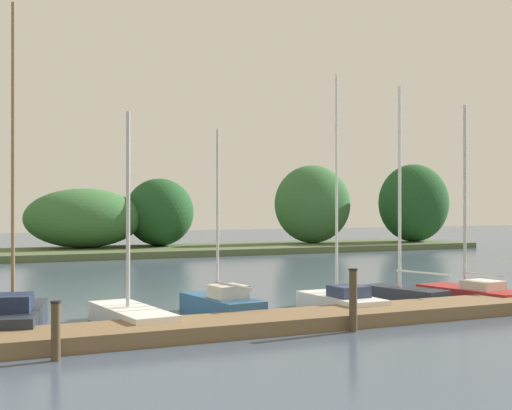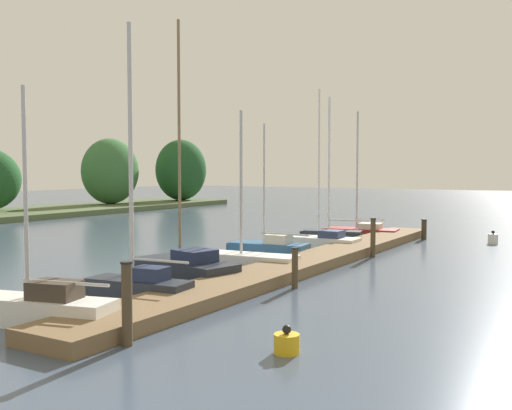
{
  "view_description": "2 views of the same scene",
  "coord_description": "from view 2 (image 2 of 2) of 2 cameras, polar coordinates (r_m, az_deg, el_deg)",
  "views": [
    {
      "loc": [
        -5.91,
        -3.3,
        2.96
      ],
      "look_at": [
        2.31,
        14.13,
        3.02
      ],
      "focal_mm": 48.38,
      "sensor_mm": 36.0,
      "label": 1
    },
    {
      "loc": [
        -18.72,
        2.68,
        3.37
      ],
      "look_at": [
        -1.39,
        13.01,
        2.15
      ],
      "focal_mm": 42.13,
      "sensor_mm": 36.0,
      "label": 2
    }
  ],
  "objects": [
    {
      "name": "dock_pier",
      "position": [
        20.98,
        5.28,
        -5.32
      ],
      "size": [
        23.08,
        1.8,
        0.35
      ],
      "color": "brown",
      "rests_on": "ground"
    },
    {
      "name": "sailboat_0",
      "position": [
        13.99,
        -20.28,
        -9.05
      ],
      "size": [
        1.74,
        3.76,
        5.15
      ],
      "rotation": [
        0.0,
        0.0,
        1.81
      ],
      "color": "white",
      "rests_on": "ground"
    },
    {
      "name": "sailboat_1",
      "position": [
        15.91,
        -11.29,
        -7.1
      ],
      "size": [
        1.24,
        3.09,
        7.07
      ],
      "rotation": [
        0.0,
        0.0,
        1.69
      ],
      "color": "#232833",
      "rests_on": "ground"
    },
    {
      "name": "sailboat_2",
      "position": [
        18.63,
        -6.89,
        -5.73
      ],
      "size": [
        2.14,
        3.93,
        7.87
      ],
      "rotation": [
        0.0,
        0.0,
        1.34
      ],
      "color": "#232833",
      "rests_on": "ground"
    },
    {
      "name": "sailboat_3",
      "position": [
        20.56,
        -1.18,
        -5.13
      ],
      "size": [
        1.43,
        3.79,
        5.34
      ],
      "rotation": [
        0.0,
        0.0,
        1.67
      ],
      "color": "white",
      "rests_on": "ground"
    },
    {
      "name": "sailboat_4",
      "position": [
        23.12,
        1.09,
        -4.07
      ],
      "size": [
        1.41,
        3.32,
        5.09
      ],
      "rotation": [
        0.0,
        0.0,
        1.67
      ],
      "color": "#285684",
      "rests_on": "ground"
    },
    {
      "name": "sailboat_5",
      "position": [
        25.72,
        6.24,
        -3.34
      ],
      "size": [
        1.26,
        3.25,
        6.73
      ],
      "rotation": [
        0.0,
        0.0,
        1.59
      ],
      "color": "white",
      "rests_on": "ground"
    },
    {
      "name": "sailboat_6",
      "position": [
        28.58,
        7.06,
        -2.57
      ],
      "size": [
        1.58,
        3.21,
        6.73
      ],
      "rotation": [
        0.0,
        0.0,
        1.81
      ],
      "color": "#232833",
      "rests_on": "ground"
    },
    {
      "name": "sailboat_7",
      "position": [
        30.26,
        9.83,
        -2.39
      ],
      "size": [
        1.73,
        3.85,
        6.19
      ],
      "rotation": [
        0.0,
        0.0,
        1.71
      ],
      "color": "maroon",
      "rests_on": "ground"
    },
    {
      "name": "mooring_piling_0",
      "position": [
        11.79,
        -12.15,
        -9.14
      ],
      "size": [
        0.23,
        0.23,
        1.62
      ],
      "color": "#4C3D28",
      "rests_on": "ground"
    },
    {
      "name": "mooring_piling_1",
      "position": [
        17.05,
        3.71,
        -5.97
      ],
      "size": [
        0.21,
        0.21,
        1.15
      ],
      "color": "#4C3D28",
      "rests_on": "ground"
    },
    {
      "name": "mooring_piling_2",
      "position": [
        23.38,
        11.05,
        -3.03
      ],
      "size": [
        0.22,
        0.22,
        1.5
      ],
      "color": "#4C3D28",
      "rests_on": "ground"
    },
    {
      "name": "mooring_piling_3",
      "position": [
        29.86,
        15.66,
        -2.22
      ],
      "size": [
        0.28,
        0.28,
        0.96
      ],
      "color": "#3D3323",
      "rests_on": "ground"
    },
    {
      "name": "channel_buoy_0",
      "position": [
        29.11,
        21.57,
        -2.98
      ],
      "size": [
        0.44,
        0.44,
        0.6
      ],
      "color": "white",
      "rests_on": "ground"
    },
    {
      "name": "channel_buoy_1",
      "position": [
        11.26,
        2.93,
        -12.94
      ],
      "size": [
        0.48,
        0.48,
        0.53
      ],
      "color": "gold",
      "rests_on": "ground"
    }
  ]
}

